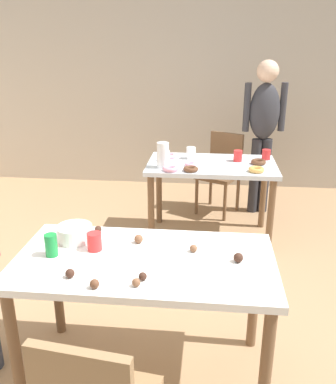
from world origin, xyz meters
name	(u,v)px	position (x,y,z in m)	size (l,w,h in m)	color
ground_plane	(150,343)	(0.00, 0.00, 0.00)	(6.40, 6.40, 0.00)	#9E7A56
wall_back	(186,84)	(0.00, 3.20, 1.30)	(6.40, 0.10, 2.60)	#BCB2A3
dining_table_near	(145,275)	(0.01, -0.24, 0.65)	(1.37, 0.72, 0.75)	white
dining_table_far	(211,174)	(0.36, 1.58, 0.64)	(1.18, 0.69, 0.75)	silver
chair_far_table	(222,168)	(0.47, 2.28, 0.50)	(0.54, 0.54, 0.87)	brown
person_adult_far	(264,124)	(0.89, 2.29, 0.99)	(0.46, 0.25, 1.64)	#28282D
mixing_bowl	(75,233)	(-0.41, -0.07, 0.79)	(0.20, 0.20, 0.09)	white
soda_can	(51,245)	(-0.48, -0.26, 0.81)	(0.07, 0.07, 0.12)	#198438
fork_near	(157,254)	(0.07, -0.19, 0.75)	(0.17, 0.02, 0.01)	silver
cup_near_0	(94,242)	(-0.27, -0.17, 0.80)	(0.08, 0.08, 0.10)	red
cake_ball_0	(193,248)	(0.27, -0.14, 0.77)	(0.04, 0.04, 0.04)	brown
cake_ball_1	(143,276)	(0.04, -0.44, 0.77)	(0.04, 0.04, 0.04)	#3D2319
cake_ball_2	(54,246)	(-0.49, -0.19, 0.77)	(0.05, 0.05, 0.05)	brown
cake_ball_3	(98,229)	(-0.31, 0.04, 0.77)	(0.04, 0.04, 0.04)	#3D2319
cake_ball_4	(70,273)	(-0.31, -0.46, 0.77)	(0.04, 0.04, 0.04)	#3D2319
cake_ball_5	(136,282)	(0.02, -0.50, 0.77)	(0.04, 0.04, 0.04)	brown
cake_ball_6	(139,239)	(-0.04, -0.07, 0.77)	(0.05, 0.05, 0.05)	brown
cake_ball_7	(94,284)	(-0.17, -0.53, 0.77)	(0.05, 0.05, 0.05)	brown
cake_ball_8	(238,258)	(0.50, -0.22, 0.78)	(0.05, 0.05, 0.05)	#3D2319
pitcher_far	(163,155)	(-0.08, 1.40, 0.86)	(0.11, 0.11, 0.23)	white
cup_far_0	(266,155)	(0.87, 1.76, 0.80)	(0.08, 0.08, 0.10)	red
cup_far_1	(238,156)	(0.60, 1.67, 0.80)	(0.08, 0.08, 0.10)	red
cup_far_2	(166,156)	(-0.08, 1.62, 0.80)	(0.08, 0.08, 0.10)	white
cup_far_3	(191,153)	(0.16, 1.71, 0.81)	(0.09, 0.09, 0.11)	white
donut_far_0	(169,156)	(-0.05, 1.72, 0.77)	(0.13, 0.13, 0.04)	pink
donut_far_1	(258,162)	(0.78, 1.59, 0.77)	(0.14, 0.14, 0.04)	brown
donut_far_2	(256,170)	(0.74, 1.35, 0.77)	(0.14, 0.14, 0.04)	gold
donut_far_3	(190,164)	(0.16, 1.47, 0.77)	(0.10, 0.10, 0.03)	pink
donut_far_4	(171,169)	(0.00, 1.31, 0.77)	(0.14, 0.14, 0.04)	pink
donut_far_5	(191,169)	(0.18, 1.31, 0.77)	(0.13, 0.13, 0.04)	brown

